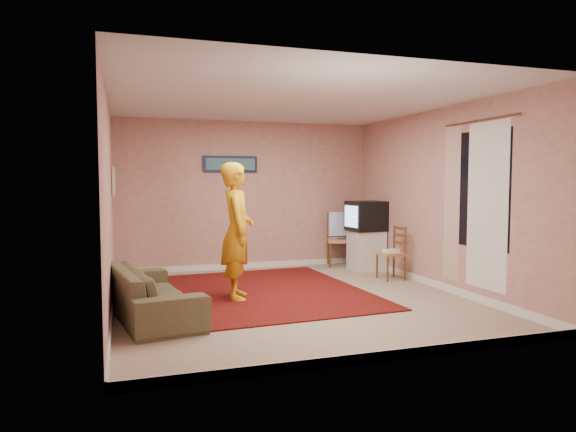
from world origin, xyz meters
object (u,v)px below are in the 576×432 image
object	(u,v)px
chair_b	(391,247)
chair_a	(339,234)
crt_tv	(366,216)
person	(237,231)
sofa	(152,292)
tv_cabinet	(366,250)

from	to	relation	value
chair_b	chair_a	bearing A→B (deg)	-171.04
chair_a	chair_b	size ratio (longest dim) A/B	1.17
crt_tv	person	distance (m)	3.01
sofa	tv_cabinet	bearing A→B (deg)	-71.14
chair_a	sofa	world-z (taller)	chair_a
sofa	person	size ratio (longest dim) A/B	1.09
chair_b	person	world-z (taller)	person
chair_b	person	xyz separation A→B (m)	(-2.60, -0.57, 0.39)
tv_cabinet	person	bearing A→B (deg)	-150.56
tv_cabinet	crt_tv	bearing A→B (deg)	-176.27
chair_a	crt_tv	bearing A→B (deg)	-42.79
chair_a	sofa	size ratio (longest dim) A/B	0.27
chair_b	sofa	size ratio (longest dim) A/B	0.23
chair_a	person	xyz separation A→B (m)	(-2.33, -1.98, 0.31)
crt_tv	chair_b	bearing A→B (deg)	-94.79
chair_a	person	bearing A→B (deg)	-122.68
chair_b	person	bearing A→B (deg)	-79.66
chair_b	sofa	distance (m)	3.90
crt_tv	sofa	world-z (taller)	crt_tv
sofa	person	distance (m)	1.40
crt_tv	chair_a	bearing A→B (deg)	116.50
chair_b	sofa	xyz separation A→B (m)	(-3.73, -1.14, -0.23)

